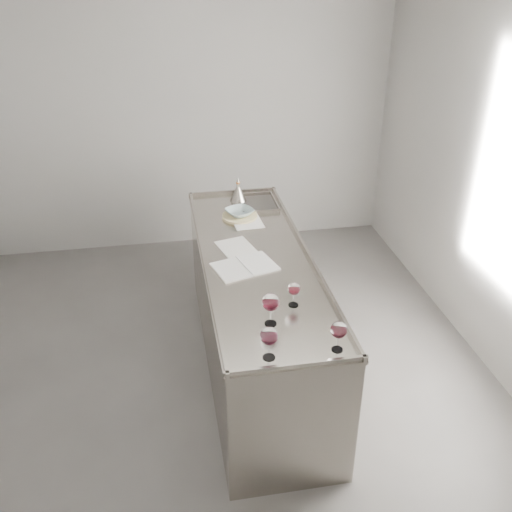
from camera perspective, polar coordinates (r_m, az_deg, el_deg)
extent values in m
cube|color=#4E4C49|center=(4.26, -6.06, -14.04)|extent=(4.50, 5.00, 0.02)
cube|color=#9C9997|center=(5.83, -8.93, 13.86)|extent=(4.50, 0.02, 2.80)
cube|color=gray|center=(4.24, 0.05, -5.91)|extent=(0.75, 2.40, 0.92)
cube|color=gray|center=(3.99, 0.05, -0.35)|extent=(0.77, 2.42, 0.02)
cube|color=gray|center=(3.01, 4.13, -10.89)|extent=(0.77, 0.02, 0.03)
cube|color=gray|center=(5.04, -2.36, 6.42)|extent=(0.77, 0.02, 0.03)
cube|color=gray|center=(3.94, -5.19, -0.49)|extent=(0.02, 2.42, 0.03)
cube|color=gray|center=(4.05, 5.14, 0.40)|extent=(0.02, 2.42, 0.03)
cube|color=#595654|center=(4.82, 0.16, 5.14)|extent=(0.30, 0.38, 0.01)
cylinder|color=white|center=(3.08, 1.30, -10.07)|extent=(0.07, 0.07, 0.00)
cylinder|color=white|center=(3.05, 1.31, -9.36)|extent=(0.01, 0.01, 0.09)
ellipsoid|color=white|center=(2.99, 1.33, -8.00)|extent=(0.10, 0.10, 0.10)
cylinder|color=#350712|center=(3.01, 1.32, -8.33)|extent=(0.07, 0.07, 0.02)
cylinder|color=white|center=(3.32, 1.47, -6.74)|extent=(0.07, 0.07, 0.00)
cylinder|color=white|center=(3.30, 1.48, -6.02)|extent=(0.01, 0.01, 0.10)
ellipsoid|color=white|center=(3.24, 1.50, -4.65)|extent=(0.10, 0.10, 0.11)
cylinder|color=#3D0811|center=(3.25, 1.49, -4.99)|extent=(0.07, 0.07, 0.02)
cylinder|color=white|center=(3.16, 8.11, -9.22)|extent=(0.06, 0.06, 0.00)
cylinder|color=white|center=(3.13, 8.17, -8.57)|extent=(0.01, 0.01, 0.09)
ellipsoid|color=white|center=(3.08, 8.28, -7.31)|extent=(0.09, 0.09, 0.10)
cylinder|color=#34070E|center=(3.10, 8.25, -7.62)|extent=(0.07, 0.07, 0.02)
cylinder|color=white|center=(3.49, 3.76, -4.88)|extent=(0.06, 0.06, 0.00)
cylinder|color=white|center=(3.47, 3.78, -4.32)|extent=(0.01, 0.01, 0.08)
ellipsoid|color=white|center=(3.43, 3.82, -3.29)|extent=(0.08, 0.08, 0.08)
cylinder|color=#3C080F|center=(3.44, 3.81, -3.54)|extent=(0.06, 0.06, 0.02)
cube|color=white|center=(3.83, -2.53, -1.40)|extent=(0.27, 0.33, 0.01)
cube|color=white|center=(3.91, 0.25, -0.72)|extent=(0.27, 0.33, 0.01)
cylinder|color=white|center=(3.87, -1.13, -0.99)|extent=(0.09, 0.28, 0.01)
cube|color=silver|center=(4.11, -1.89, 0.77)|extent=(0.31, 0.38, 0.00)
cube|color=white|center=(4.52, -0.93, 3.56)|extent=(0.24, 0.34, 0.00)
cylinder|color=beige|center=(4.58, -1.64, 4.00)|extent=(0.34, 0.34, 0.02)
imported|color=#92A7AA|center=(4.57, -1.65, 4.40)|extent=(0.28, 0.28, 0.05)
cone|color=gray|center=(4.87, -1.79, 6.23)|extent=(0.14, 0.14, 0.12)
cylinder|color=gray|center=(4.84, -1.80, 7.08)|extent=(0.03, 0.03, 0.03)
cylinder|color=#A7612E|center=(4.84, -1.80, 7.33)|extent=(0.04, 0.04, 0.02)
cone|color=gray|center=(4.82, -1.81, 7.64)|extent=(0.02, 0.02, 0.04)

